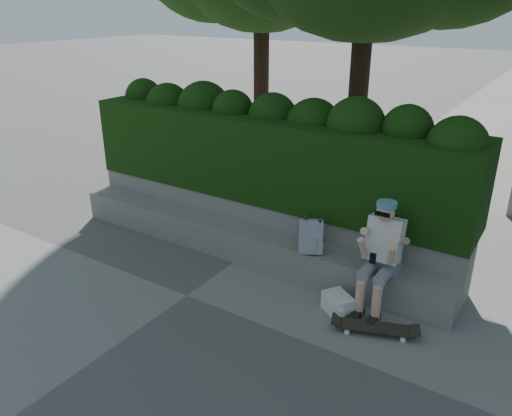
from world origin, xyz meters
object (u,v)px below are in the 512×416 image
Objects in this scene: skateboard at (375,327)px; person at (381,252)px; backpack_plaid at (311,237)px; backpack_ground at (338,304)px.

person is at bearing 89.39° from skateboard.
backpack_ground is at bearing -66.85° from backpack_plaid.
backpack_plaid is at bearing 175.15° from person.
skateboard is 2.46× the size of backpack_ground.
skateboard is 1.41m from backpack_plaid.
backpack_ground is (-0.52, 0.15, 0.04)m from skateboard.
backpack_plaid reaches higher than skateboard.
backpack_plaid reaches higher than backpack_ground.
person is at bearing -36.12° from backpack_plaid.
skateboard is 0.54m from backpack_ground.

